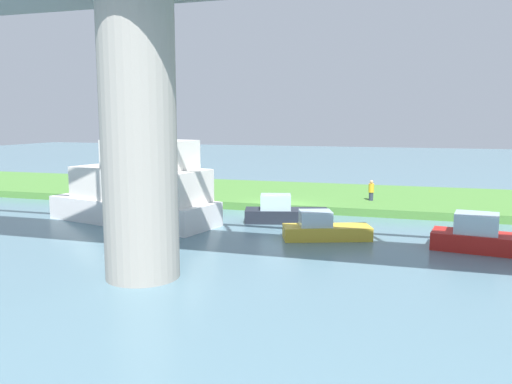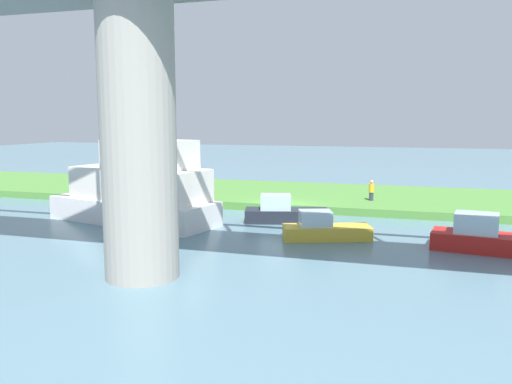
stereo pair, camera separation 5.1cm
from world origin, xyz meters
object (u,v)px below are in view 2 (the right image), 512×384
motorboat_red (488,238)px  houseboat_blue (284,212)px  motorboat_white (137,189)px  pontoon_yellow (324,229)px  person_on_bank (371,190)px  mooring_post (157,191)px  bridge_pylon (139,140)px

motorboat_red → houseboat_blue: bearing=-20.4°
motorboat_white → motorboat_red: bearing=176.2°
motorboat_white → motorboat_red: 18.58m
pontoon_yellow → motorboat_white: bearing=-5.0°
houseboat_blue → pontoon_yellow: bearing=129.1°
person_on_bank → pontoon_yellow: 10.14m
person_on_bank → motorboat_red: (-5.97, 10.26, -0.59)m
mooring_post → pontoon_yellow: bearing=150.0°
mooring_post → motorboat_white: bearing=108.7°
bridge_pylon → houseboat_blue: size_ratio=2.04×
motorboat_white → pontoon_yellow: motorboat_white is taller
pontoon_yellow → houseboat_blue: bearing=-50.9°
person_on_bank → motorboat_white: bearing=35.8°
pontoon_yellow → houseboat_blue: houseboat_blue is taller
motorboat_white → houseboat_blue: motorboat_white is taller
person_on_bank → motorboat_white: size_ratio=0.13×
motorboat_red → houseboat_blue: (10.46, -3.89, -0.04)m
houseboat_blue → bridge_pylon: bearing=77.5°
motorboat_white → motorboat_red: motorboat_white is taller
person_on_bank → mooring_post: size_ratio=1.87×
houseboat_blue → mooring_post: bearing=-21.3°
bridge_pylon → person_on_bank: 19.93m
mooring_post → pontoon_yellow: pontoon_yellow is taller
bridge_pylon → motorboat_red: bridge_pylon is taller
mooring_post → houseboat_blue: size_ratio=0.15×
bridge_pylon → houseboat_blue: (-2.62, -11.82, -4.62)m
bridge_pylon → motorboat_red: size_ratio=1.94×
person_on_bank → mooring_post: (14.79, 2.35, -0.33)m
mooring_post → motorboat_red: bearing=159.1°
motorboat_red → pontoon_yellow: bearing=-2.0°
mooring_post → motorboat_red: (-20.77, 7.91, -0.26)m
mooring_post → houseboat_blue: houseboat_blue is taller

